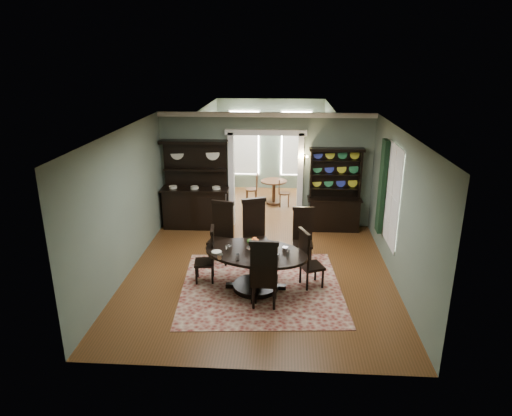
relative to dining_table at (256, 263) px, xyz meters
The scene contains 19 objects.
room 1.19m from the dining_table, 87.02° to the left, with size 5.51×6.01×3.01m.
parlor 6.19m from the dining_table, 89.70° to the left, with size 3.51×3.50×3.01m.
doorway_trim 3.73m from the dining_table, 89.48° to the left, with size 2.08×0.25×2.57m.
right_window 3.28m from the dining_table, 28.96° to the left, with size 0.15×1.47×2.12m.
wall_sconce 3.80m from the dining_table, 74.00° to the left, with size 0.27×0.21×0.21m.
rug 0.57m from the dining_table, 33.32° to the left, with size 3.12×3.04×0.01m, color maroon.
dining_table is the anchor object (origin of this frame).
centerpiece 0.33m from the dining_table, 115.90° to the left, with size 1.52×0.98×0.25m.
chair_far_left 1.56m from the dining_table, 122.54° to the left, with size 0.59×0.57×1.35m.
chair_far_mid 1.33m from the dining_table, 94.19° to the left, with size 0.67×0.65×1.42m.
chair_far_right 1.67m from the dining_table, 55.35° to the left, with size 0.47×0.44×1.23m.
chair_end_left 1.00m from the dining_table, 163.64° to the left, with size 0.45×0.47×1.15m.
chair_end_right 1.02m from the dining_table, ahead, with size 0.56×0.57×1.20m.
chair_near 0.72m from the dining_table, 74.06° to the right, with size 0.52×0.49×1.35m.
sideboard 3.77m from the dining_table, 118.45° to the left, with size 1.76×0.64×2.30m.
welsh_dresser 3.82m from the dining_table, 61.42° to the left, with size 1.38×0.52×2.15m.
parlor_table 5.38m from the dining_table, 87.76° to the left, with size 0.79×0.79×0.73m.
parlor_chair_left 5.41m from the dining_table, 94.35° to the left, with size 0.39×0.38×0.91m.
parlor_chair_right 5.17m from the dining_table, 84.73° to the left, with size 0.36×0.36×0.85m.
Camera 1 is at (0.48, -8.55, 4.42)m, focal length 32.00 mm.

